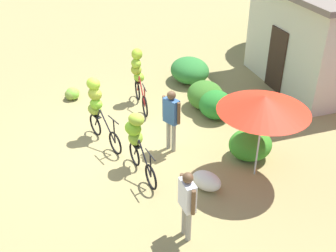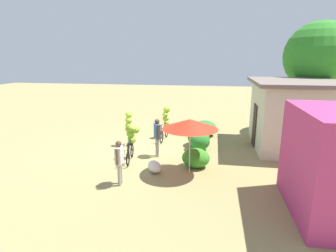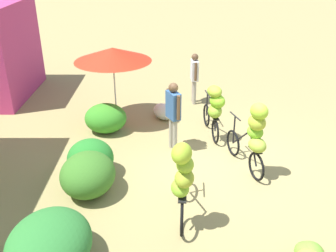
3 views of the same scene
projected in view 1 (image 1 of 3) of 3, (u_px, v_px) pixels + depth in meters
The scene contains 14 objects.
ground_plane at pixel (118, 141), 10.75m from camera, with size 60.00×60.00×0.00m, color #958753.
building_low at pixel (326, 36), 13.07m from camera, with size 4.62×3.95×3.17m.
hedge_bush_front_left at pixel (190, 70), 13.68m from camera, with size 1.48×1.27×0.81m, color #2D7631.
hedge_bush_front_right at pixel (205, 95), 12.09m from camera, with size 1.22×1.07×0.83m, color #387024.
hedge_bush_mid at pixel (216, 105), 11.61m from camera, with size 0.97×0.97×0.81m, color #257827.
hedge_bush_by_door at pixel (250, 145), 9.94m from camera, with size 0.97×1.08×0.75m, color #358A24.
market_umbrella at pixel (264, 104), 8.58m from camera, with size 2.01×2.01×2.06m.
bicycle_leftmost at pixel (138, 73), 12.08m from camera, with size 1.72×0.46×1.69m.
bicycle_near_pile at pixel (97, 105), 10.39m from camera, with size 1.62×0.65×1.70m.
bicycle_center_loaded at pixel (137, 137), 9.30m from camera, with size 1.56×0.55×1.45m.
banana_pile_on_ground at pixel (72, 94), 12.72m from camera, with size 0.66×0.59×0.34m.
produce_sack at pixel (206, 181), 9.00m from camera, with size 0.70×0.44×0.44m, color silver.
person_vendor at pixel (171, 115), 9.90m from camera, with size 0.52×0.36×1.67m.
person_bystander at pixel (187, 200), 7.42m from camera, with size 0.58×0.23×1.55m.
Camera 1 is at (8.90, -1.57, 5.98)m, focal length 43.37 mm.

